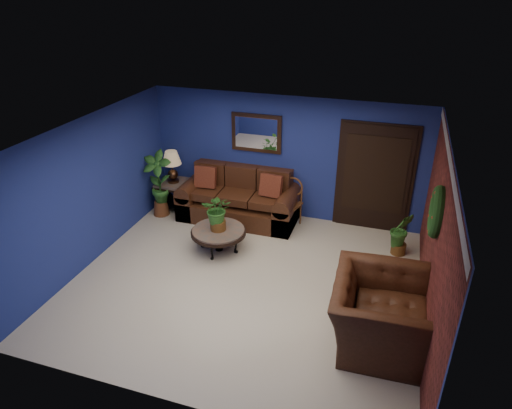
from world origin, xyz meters
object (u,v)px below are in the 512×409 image
(end_table, at_px, (174,188))
(side_chair, at_px, (291,199))
(armchair, at_px, (380,313))
(coffee_table, at_px, (218,232))
(table_lamp, at_px, (172,163))
(sofa, at_px, (240,202))

(end_table, distance_m, side_chair, 2.53)
(end_table, distance_m, armchair, 5.24)
(coffee_table, relative_size, end_table, 1.48)
(end_table, bearing_deg, table_lamp, -135.00)
(sofa, xyz_separation_m, side_chair, (1.06, 0.03, 0.20))
(coffee_table, distance_m, table_lamp, 2.10)
(armchair, bearing_deg, sofa, 44.90)
(coffee_table, height_order, table_lamp, table_lamp)
(end_table, xyz_separation_m, table_lamp, (-0.00, -0.00, 0.57))
(sofa, relative_size, end_table, 3.53)
(end_table, relative_size, side_chair, 0.69)
(side_chair, relative_size, armchair, 0.68)
(end_table, bearing_deg, sofa, 1.55)
(table_lamp, bearing_deg, end_table, 45.00)
(sofa, distance_m, table_lamp, 1.62)
(coffee_table, relative_size, side_chair, 1.02)
(side_chair, bearing_deg, end_table, -163.87)
(sofa, xyz_separation_m, armchair, (2.99, -2.81, 0.12))
(table_lamp, bearing_deg, side_chair, 1.59)
(coffee_table, distance_m, armchair, 3.29)
(end_table, bearing_deg, armchair, -31.93)
(table_lamp, xyz_separation_m, side_chair, (2.52, 0.07, -0.49))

